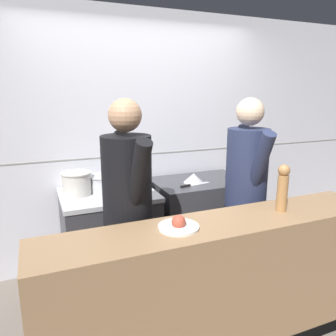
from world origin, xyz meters
The scene contains 14 objects.
ground_plane centered at (0.00, 0.00, 0.00)m, with size 14.00×14.00×0.00m, color #6B6056.
wall_back_tiled centered at (0.00, 1.37, 1.30)m, with size 8.00×0.06×2.60m.
oven_range centered at (-0.45, 0.97, 0.45)m, with size 0.86×0.71×0.89m.
prep_counter centered at (0.51, 0.97, 0.45)m, with size 0.95×0.65×0.91m.
pass_counter centered at (0.06, -0.18, 0.48)m, with size 2.46×0.45×0.96m.
stock_pot centered at (-0.72, 1.01, 1.00)m, with size 0.27×0.27×0.21m.
sauce_pot centered at (-0.47, 1.01, 0.97)m, with size 0.27×0.27×0.15m.
braising_pot centered at (-0.20, 0.97, 0.99)m, with size 0.27×0.27×0.18m.
mixing_bowl_steel centered at (0.41, 0.92, 0.95)m, with size 0.20×0.20×0.09m.
chefs_knife centered at (0.35, 0.82, 0.91)m, with size 0.34×0.09×0.02m.
plated_dish_main centered at (-0.25, -0.17, 0.98)m, with size 0.26×0.26×0.09m.
pepper_mill centered at (0.56, -0.17, 1.14)m, with size 0.08×0.08×0.34m.
chef_head_cook centered at (-0.45, 0.29, 0.98)m, with size 0.39×0.77×1.76m.
chef_sous centered at (0.63, 0.35, 0.97)m, with size 0.41×0.77×1.75m.
Camera 1 is at (-1.05, -1.91, 1.81)m, focal length 35.00 mm.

